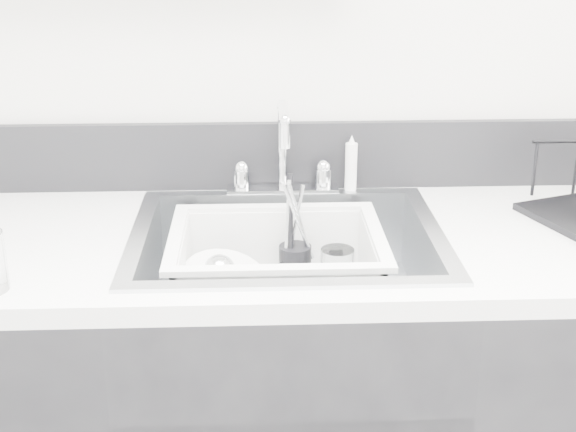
{
  "coord_description": "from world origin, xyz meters",
  "views": [
    {
      "loc": [
        -0.06,
        -0.33,
        1.54
      ],
      "look_at": [
        0.0,
        1.14,
        0.98
      ],
      "focal_mm": 50.0,
      "sensor_mm": 36.0,
      "label": 1
    }
  ],
  "objects": [
    {
      "name": "counter_run",
      "position": [
        0.0,
        1.19,
        0.46
      ],
      "size": [
        3.2,
        0.62,
        0.92
      ],
      "color": "black",
      "rests_on": "ground"
    },
    {
      "name": "backsplash",
      "position": [
        0.0,
        1.49,
        1.0
      ],
      "size": [
        3.2,
        0.02,
        0.16
      ],
      "primitive_type": "cube",
      "color": "black",
      "rests_on": "counter_run"
    },
    {
      "name": "sink",
      "position": [
        0.0,
        1.19,
        0.83
      ],
      "size": [
        0.64,
        0.52,
        0.2
      ],
      "primitive_type": null,
      "color": "silver",
      "rests_on": "counter_run"
    },
    {
      "name": "faucet",
      "position": [
        0.0,
        1.44,
        0.98
      ],
      "size": [
        0.26,
        0.18,
        0.23
      ],
      "color": "silver",
      "rests_on": "counter_run"
    },
    {
      "name": "side_sprayer",
      "position": [
        0.16,
        1.44,
        0.99
      ],
      "size": [
        0.03,
        0.03,
        0.14
      ],
      "primitive_type": "cylinder",
      "color": "white",
      "rests_on": "counter_run"
    },
    {
      "name": "wash_tub",
      "position": [
        -0.02,
        1.19,
        0.84
      ],
      "size": [
        0.51,
        0.45,
        0.17
      ],
      "primitive_type": null,
      "rotation": [
        0.0,
        0.0,
        -0.23
      ],
      "color": "white",
      "rests_on": "sink"
    },
    {
      "name": "plate_stack",
      "position": [
        -0.12,
        1.19,
        0.79
      ],
      "size": [
        0.23,
        0.22,
        0.09
      ],
      "rotation": [
        0.0,
        0.0,
        0.28
      ],
      "color": "white",
      "rests_on": "wash_tub"
    },
    {
      "name": "utensil_cup",
      "position": [
        0.02,
        1.28,
        0.82
      ],
      "size": [
        0.07,
        0.07,
        0.24
      ],
      "rotation": [
        0.0,
        0.0,
        -0.39
      ],
      "color": "black",
      "rests_on": "wash_tub"
    },
    {
      "name": "ladle",
      "position": [
        -0.08,
        1.2,
        0.81
      ],
      "size": [
        0.29,
        0.18,
        0.08
      ],
      "primitive_type": null,
      "rotation": [
        0.0,
        0.0,
        -0.33
      ],
      "color": "silver",
      "rests_on": "wash_tub"
    },
    {
      "name": "tumbler_in_tub",
      "position": [
        0.11,
        1.22,
        0.82
      ],
      "size": [
        0.08,
        0.08,
        0.1
      ],
      "primitive_type": "cylinder",
      "rotation": [
        0.0,
        0.0,
        0.15
      ],
      "color": "white",
      "rests_on": "wash_tub"
    },
    {
      "name": "bowl_small",
      "position": [
        0.1,
        1.11,
        0.78
      ],
      "size": [
        0.12,
        0.12,
        0.03
      ],
      "primitive_type": "imported",
      "rotation": [
        0.0,
        0.0,
        -0.23
      ],
      "color": "white",
      "rests_on": "wash_tub"
    }
  ]
}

